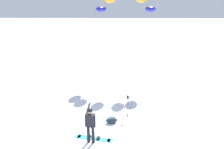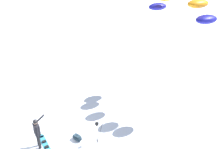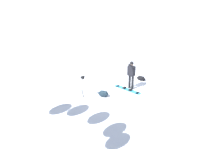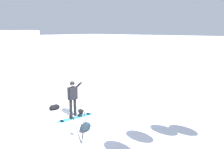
{
  "view_description": "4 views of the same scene",
  "coord_description": "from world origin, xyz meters",
  "px_view_note": "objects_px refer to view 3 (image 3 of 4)",
  "views": [
    {
      "loc": [
        0.94,
        -8.0,
        5.64
      ],
      "look_at": [
        0.2,
        2.82,
        2.31
      ],
      "focal_mm": 33.59,
      "sensor_mm": 36.0,
      "label": 1
    },
    {
      "loc": [
        8.7,
        -3.05,
        8.61
      ],
      "look_at": [
        0.33,
        3.98,
        3.09
      ],
      "focal_mm": 38.2,
      "sensor_mm": 36.0,
      "label": 2
    },
    {
      "loc": [
        -6.45,
        11.58,
        6.19
      ],
      "look_at": [
        0.03,
        1.15,
        1.17
      ],
      "focal_mm": 39.21,
      "sensor_mm": 36.0,
      "label": 3
    },
    {
      "loc": [
        6.45,
        8.47,
        4.01
      ],
      "look_at": [
        0.23,
        3.07,
        2.47
      ],
      "focal_mm": 38.87,
      "sensor_mm": 36.0,
      "label": 4
    }
  ],
  "objects_px": {
    "camera_tripod": "(83,82)",
    "snowboarder": "(131,72)",
    "snowboard": "(127,89)",
    "gear_bag_large": "(103,94)",
    "gear_bag_small": "(141,78)"
  },
  "relations": [
    {
      "from": "snowboarder",
      "to": "snowboard",
      "type": "bearing_deg",
      "value": 72.63
    },
    {
      "from": "camera_tripod",
      "to": "gear_bag_small",
      "type": "bearing_deg",
      "value": -112.72
    },
    {
      "from": "camera_tripod",
      "to": "snowboarder",
      "type": "bearing_deg",
      "value": -124.19
    },
    {
      "from": "snowboard",
      "to": "gear_bag_large",
      "type": "bearing_deg",
      "value": 63.47
    },
    {
      "from": "snowboard",
      "to": "gear_bag_large",
      "type": "xyz_separation_m",
      "value": [
        0.72,
        1.44,
        0.15
      ]
    },
    {
      "from": "gear_bag_large",
      "to": "snowboard",
      "type": "bearing_deg",
      "value": -116.53
    },
    {
      "from": "gear_bag_large",
      "to": "gear_bag_small",
      "type": "xyz_separation_m",
      "value": [
        -0.78,
        -3.13,
        -0.04
      ]
    },
    {
      "from": "snowboarder",
      "to": "snowboard",
      "type": "relative_size",
      "value": 0.93
    },
    {
      "from": "snowboarder",
      "to": "gear_bag_large",
      "type": "relative_size",
      "value": 2.57
    },
    {
      "from": "snowboard",
      "to": "gear_bag_small",
      "type": "bearing_deg",
      "value": -91.99
    },
    {
      "from": "snowboard",
      "to": "camera_tripod",
      "type": "relative_size",
      "value": 1.44
    },
    {
      "from": "snowboard",
      "to": "gear_bag_small",
      "type": "xyz_separation_m",
      "value": [
        -0.06,
        -1.69,
        0.1
      ]
    },
    {
      "from": "gear_bag_large",
      "to": "gear_bag_small",
      "type": "height_order",
      "value": "gear_bag_large"
    },
    {
      "from": "snowboarder",
      "to": "gear_bag_small",
      "type": "relative_size",
      "value": 2.75
    },
    {
      "from": "snowboard",
      "to": "gear_bag_large",
      "type": "relative_size",
      "value": 2.76
    }
  ]
}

